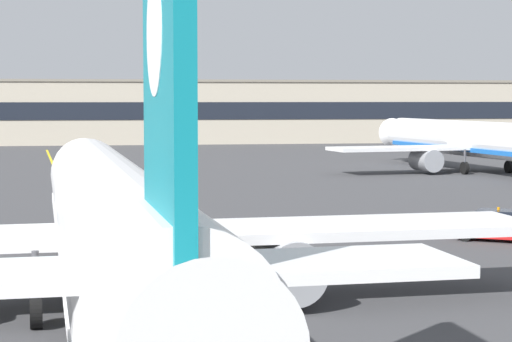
{
  "coord_description": "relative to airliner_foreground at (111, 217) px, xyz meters",
  "views": [
    {
      "loc": [
        1.01,
        -23.35,
        7.55
      ],
      "look_at": [
        6.78,
        12.71,
        4.78
      ],
      "focal_mm": 67.93,
      "sensor_mm": 36.0,
      "label": 1
    }
  ],
  "objects": [
    {
      "name": "terminal_building",
      "position": [
        5.1,
        127.39,
        1.88
      ],
      "size": [
        160.2,
        12.4,
        10.49
      ],
      "color": "#B2A893",
      "rests_on": "ground"
    },
    {
      "name": "service_car_fourth",
      "position": [
        20.37,
        14.05,
        -2.6
      ],
      "size": [
        4.52,
        3.75,
        1.79
      ],
      "color": "red",
      "rests_on": "ground"
    },
    {
      "name": "taxiway_centreline",
      "position": [
        -1.31,
        19.35,
        -3.37
      ],
      "size": [
        14.03,
        179.5,
        0.01
      ],
      "primitive_type": "cube",
      "rotation": [
        0.0,
        0.0,
        0.08
      ],
      "color": "yellow",
      "rests_on": "ground"
    },
    {
      "name": "airliner_foreground",
      "position": [
        0.0,
        0.0,
        0.0
      ],
      "size": [
        32.23,
        41.52,
        11.65
      ],
      "color": "white",
      "rests_on": "ground"
    },
    {
      "name": "airliner_background",
      "position": [
        37.27,
        58.83,
        -0.13
      ],
      "size": [
        31.07,
        39.77,
        11.19
      ],
      "color": "white",
      "rests_on": "ground"
    },
    {
      "name": "safety_cone_by_nose_gear",
      "position": [
        0.53,
        16.97,
        -3.11
      ],
      "size": [
        0.44,
        0.44,
        0.55
      ],
      "color": "orange",
      "rests_on": "ground"
    }
  ]
}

